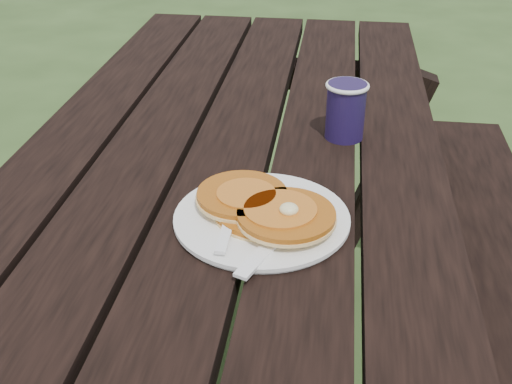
# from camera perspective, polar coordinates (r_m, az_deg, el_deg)

# --- Properties ---
(picnic_table) EXTENTS (1.36, 1.80, 0.75)m
(picnic_table) POSITION_cam_1_polar(r_m,az_deg,el_deg) (1.34, -2.27, -11.68)
(picnic_table) COLOR black
(picnic_table) RESTS_ON ground
(plate) EXTENTS (0.28, 0.28, 0.01)m
(plate) POSITION_cam_1_polar(r_m,az_deg,el_deg) (0.94, 0.52, -2.42)
(plate) COLOR white
(plate) RESTS_ON picnic_table
(pancake_stack) EXTENTS (0.21, 0.18, 0.04)m
(pancake_stack) POSITION_cam_1_polar(r_m,az_deg,el_deg) (0.93, 0.79, -1.41)
(pancake_stack) COLOR #B45E14
(pancake_stack) RESTS_ON plate
(knife) EXTENTS (0.09, 0.17, 0.00)m
(knife) POSITION_cam_1_polar(r_m,az_deg,el_deg) (0.88, 1.54, -4.44)
(knife) COLOR white
(knife) RESTS_ON plate
(fork) EXTENTS (0.03, 0.16, 0.01)m
(fork) POSITION_cam_1_polar(r_m,az_deg,el_deg) (0.89, -2.62, -3.39)
(fork) COLOR white
(fork) RESTS_ON plate
(coffee_cup) EXTENTS (0.08, 0.08, 0.11)m
(coffee_cup) POSITION_cam_1_polar(r_m,az_deg,el_deg) (1.18, 7.99, 7.46)
(coffee_cup) COLOR #1B1139
(coffee_cup) RESTS_ON picnic_table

